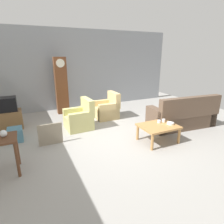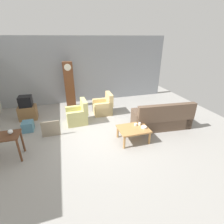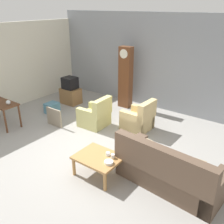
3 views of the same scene
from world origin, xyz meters
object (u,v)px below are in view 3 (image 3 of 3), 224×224
Objects in this scene: armchair_olive_near at (95,116)px; tv_stand_cabinet at (71,96)px; storage_box_blue at (52,108)px; glass_dome_cloche at (8,102)px; cup_white_porcelain at (113,156)px; couch_floral at (167,172)px; tv_crt at (70,83)px; framed_picture_leaning at (54,117)px; cup_blue_rimmed at (108,154)px; armchair_olive_far at (139,120)px; coffee_table_wood at (99,159)px; grandfather_clock at (126,78)px; bowl_white_stacked at (109,162)px.

tv_stand_cabinet is (-1.95, 0.91, -0.02)m from armchair_olive_near.
storage_box_blue is 1.61m from glass_dome_cloche.
storage_box_blue is at bearing 157.40° from cup_white_porcelain.
couch_floral is at bearing -24.20° from tv_stand_cabinet.
framed_picture_leaning is (0.95, -1.66, -0.51)m from tv_crt.
framed_picture_leaning is 4.50× the size of glass_dome_cloche.
armchair_olive_near is at bearing 136.56° from cup_blue_rimmed.
tv_crt reaches higher than armchair_olive_far.
couch_floral is 2.36× the size of armchair_olive_near.
armchair_olive_near is 6.90× the size of glass_dome_cloche.
cup_blue_rimmed is (2.73, -0.89, 0.22)m from framed_picture_leaning.
tv_crt reaches higher than coffee_table_wood.
glass_dome_cloche is (-1.77, -3.44, -0.26)m from grandfather_clock.
bowl_white_stacked is at bearing -150.69° from couch_floral.
framed_picture_leaning is at bearing -60.04° from tv_crt.
armchair_olive_near is 1.00× the size of armchair_olive_far.
tv_crt is at bearing 146.10° from cup_white_porcelain.
couch_floral is 24.41× the size of cup_white_porcelain.
grandfather_clock is at bearing 49.57° from storage_box_blue.
cup_blue_rimmed is (-1.22, -0.35, 0.14)m from couch_floral.
bowl_white_stacked is (1.93, -1.87, 0.18)m from armchair_olive_near.
armchair_olive_far is at bearing -43.86° from grandfather_clock.
couch_floral is 11.69× the size of bowl_white_stacked.
coffee_table_wood is 2.24× the size of storage_box_blue.
coffee_table_wood is 4.09m from grandfather_clock.
armchair_olive_far is (1.18, 0.57, 0.00)m from armchair_olive_near.
couch_floral reaches higher than coffee_table_wood.
couch_floral reaches higher than storage_box_blue.
armchair_olive_near is at bearing 156.35° from couch_floral.
cup_blue_rimmed is (0.14, 0.15, 0.10)m from coffee_table_wood.
tv_stand_cabinet is (-4.90, 2.20, -0.07)m from couch_floral.
cup_blue_rimmed is 0.48× the size of bowl_white_stacked.
grandfather_clock reaches higher than coffee_table_wood.
armchair_olive_far is 1.92× the size of tv_crt.
tv_crt is (-4.90, 2.20, 0.43)m from couch_floral.
storage_box_blue is at bearing 86.07° from glass_dome_cloche.
couch_floral is at bearing -13.78° from storage_box_blue.
glass_dome_cloche reaches higher than bowl_white_stacked.
cup_blue_rimmed is (3.65, -0.05, -0.32)m from glass_dome_cloche.
framed_picture_leaning is at bearing 159.00° from bowl_white_stacked.
cup_white_porcelain is at bearing 25.86° from coffee_table_wood.
tv_crt is 1.12× the size of storage_box_blue.
bowl_white_stacked is (0.05, -0.21, -0.02)m from cup_white_porcelain.
tv_crt is 4.61m from cup_white_porcelain.
grandfather_clock reaches higher than glass_dome_cloche.
glass_dome_cloche reaches higher than cup_blue_rimmed.
coffee_table_wood is 1.60× the size of framed_picture_leaning.
framed_picture_leaning is 1.04m from storage_box_blue.
cup_white_porcelain is 0.14m from cup_blue_rimmed.
armchair_olive_far reaches higher than glass_dome_cloche.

